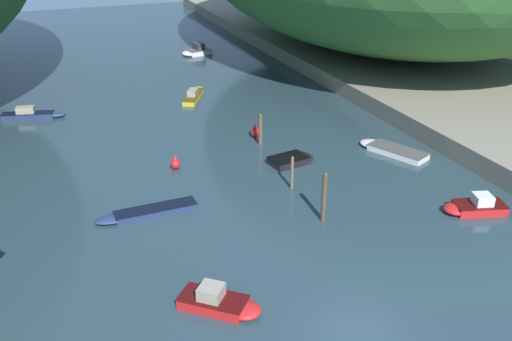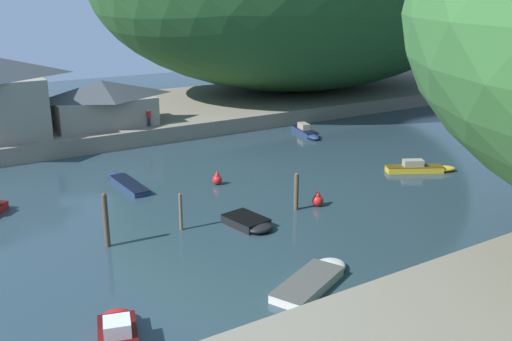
# 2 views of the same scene
# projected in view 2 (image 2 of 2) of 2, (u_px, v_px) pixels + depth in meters

# --- Properties ---
(water_surface) EXTENTS (130.00, 130.00, 0.00)m
(water_surface) POSITION_uv_depth(u_px,v_px,m) (341.00, 174.00, 46.00)
(water_surface) COLOR #283D47
(water_surface) RESTS_ON ground
(left_bank) EXTENTS (22.00, 120.00, 1.57)m
(left_bank) POSITION_uv_depth(u_px,v_px,m) (190.00, 109.00, 68.11)
(left_bank) COLOR gray
(left_bank) RESTS_ON ground
(boathouse_shed) EXTENTS (5.56, 10.31, 4.45)m
(boathouse_shed) POSITION_uv_depth(u_px,v_px,m) (103.00, 102.00, 55.25)
(boathouse_shed) COLOR gray
(boathouse_shed) RESTS_ON left_bank
(boat_navy_launch) EXTENTS (3.68, 2.35, 0.55)m
(boat_navy_launch) POSITION_uv_depth(u_px,v_px,m) (250.00, 223.00, 35.56)
(boat_navy_launch) COLOR black
(boat_navy_launch) RESTS_ON water_surface
(boat_open_rowboat) EXTENTS (3.91, 5.88, 0.49)m
(boat_open_rowboat) POSITION_uv_depth(u_px,v_px,m) (314.00, 279.00, 28.65)
(boat_open_rowboat) COLOR silver
(boat_open_rowboat) RESTS_ON water_surface
(boat_small_dinghy) EXTENTS (3.79, 5.62, 1.03)m
(boat_small_dinghy) POSITION_uv_depth(u_px,v_px,m) (421.00, 168.00, 46.62)
(boat_small_dinghy) COLOR gold
(boat_small_dinghy) RESTS_ON water_surface
(boat_mid_channel) EXTENTS (5.69, 2.45, 1.11)m
(boat_mid_channel) POSITION_uv_depth(u_px,v_px,m) (306.00, 132.00, 58.70)
(boat_mid_channel) COLOR navy
(boat_mid_channel) RESTS_ON water_surface
(boat_cabin_cruiser) EXTENTS (4.20, 2.61, 1.21)m
(boat_cabin_cruiser) POSITION_uv_depth(u_px,v_px,m) (118.00, 331.00, 23.96)
(boat_cabin_cruiser) COLOR red
(boat_cabin_cruiser) RESTS_ON water_surface
(boat_white_cruiser) EXTENTS (6.41, 1.38, 0.40)m
(boat_white_cruiser) POSITION_uv_depth(u_px,v_px,m) (126.00, 182.00, 43.44)
(boat_white_cruiser) COLOR navy
(boat_white_cruiser) RESTS_ON water_surface
(mooring_post_nearest) EXTENTS (0.31, 0.31, 3.26)m
(mooring_post_nearest) POSITION_uv_depth(u_px,v_px,m) (106.00, 220.00, 32.44)
(mooring_post_nearest) COLOR #4C3D2D
(mooring_post_nearest) RESTS_ON water_surface
(mooring_post_second) EXTENTS (0.21, 0.21, 2.39)m
(mooring_post_second) POSITION_uv_depth(u_px,v_px,m) (181.00, 212.00, 34.88)
(mooring_post_second) COLOR brown
(mooring_post_second) RESTS_ON water_surface
(mooring_post_fourth) EXTENTS (0.31, 0.31, 2.60)m
(mooring_post_fourth) POSITION_uv_depth(u_px,v_px,m) (296.00, 191.00, 38.14)
(mooring_post_fourth) COLOR brown
(mooring_post_fourth) RESTS_ON water_surface
(channel_buoy_near) EXTENTS (0.73, 0.73, 1.10)m
(channel_buoy_near) POSITION_uv_depth(u_px,v_px,m) (217.00, 179.00, 43.49)
(channel_buoy_near) COLOR red
(channel_buoy_near) RESTS_ON water_surface
(channel_buoy_far) EXTENTS (0.76, 0.76, 1.15)m
(channel_buoy_far) POSITION_uv_depth(u_px,v_px,m) (318.00, 200.00, 39.05)
(channel_buoy_far) COLOR red
(channel_buoy_far) RESTS_ON water_surface
(person_on_quay) EXTENTS (0.22, 0.38, 1.69)m
(person_on_quay) POSITION_uv_depth(u_px,v_px,m) (149.00, 117.00, 55.30)
(person_on_quay) COLOR #282D3D
(person_on_quay) RESTS_ON left_bank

